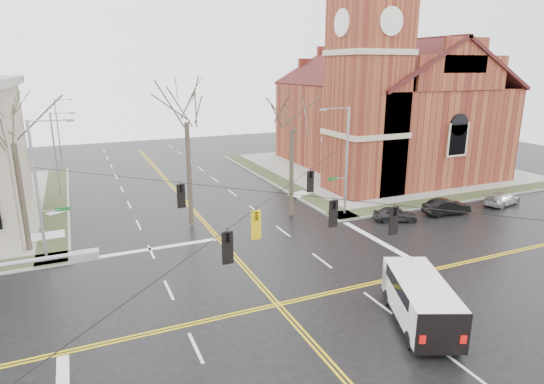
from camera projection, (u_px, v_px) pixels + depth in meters
name	position (u px, v px, depth m)	size (l,w,h in m)	color
ground	(278.00, 305.00, 24.23)	(120.00, 120.00, 0.00)	black
sidewalks	(278.00, 303.00, 24.21)	(80.00, 80.00, 0.17)	gray
road_markings	(278.00, 304.00, 24.23)	(100.00, 100.00, 0.01)	gold
church	(382.00, 100.00, 53.45)	(24.28, 27.48, 27.50)	maroon
signal_pole_ne	(345.00, 158.00, 37.45)	(2.75, 0.22, 9.00)	gray
signal_pole_nw	(40.00, 187.00, 28.65)	(2.75, 0.22, 9.00)	gray
span_wires	(278.00, 193.00, 22.58)	(23.02, 23.02, 0.03)	black
traffic_signals	(284.00, 211.00, 22.19)	(8.21, 8.26, 1.30)	black
streetlight_north_a	(56.00, 150.00, 43.58)	(2.30, 0.20, 8.00)	gray
streetlight_north_b	(59.00, 126.00, 61.22)	(2.30, 0.20, 8.00)	gray
cargo_van	(419.00, 297.00, 22.30)	(4.52, 6.41, 2.29)	white
parked_car_a	(395.00, 214.00, 37.18)	(1.42, 3.53, 1.20)	black
parked_car_b	(447.00, 207.00, 38.80)	(1.43, 4.09, 1.35)	black
parked_car_c	(502.00, 199.00, 41.49)	(1.67, 4.12, 1.19)	#98989B
tree_nw_far	(12.00, 136.00, 29.09)	(4.00, 4.00, 10.98)	#332B20
tree_nw_near	(186.00, 115.00, 33.82)	(4.00, 4.00, 12.12)	#332B20
tree_ne	(292.00, 124.00, 36.45)	(4.00, 4.00, 10.72)	#332B20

